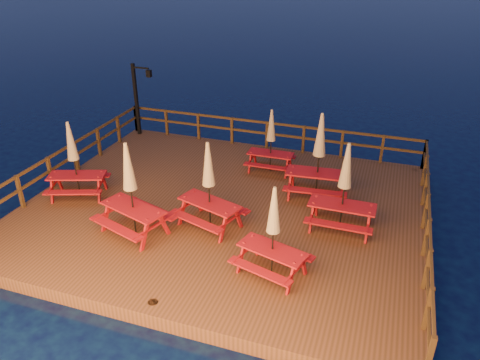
{
  "coord_description": "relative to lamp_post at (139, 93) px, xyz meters",
  "views": [
    {
      "loc": [
        4.55,
        -11.74,
        7.77
      ],
      "look_at": [
        0.33,
        0.6,
        1.07
      ],
      "focal_mm": 35.0,
      "sensor_mm": 36.0,
      "label": 1
    }
  ],
  "objects": [
    {
      "name": "picnic_table_4",
      "position": [
        6.08,
        -1.66,
        -0.61
      ],
      "size": [
        1.61,
        1.33,
        2.29
      ],
      "rotation": [
        0.0,
        0.0,
        0.01
      ],
      "color": "maroon",
      "rests_on": "deck"
    },
    {
      "name": "picnic_table_0",
      "position": [
        3.55,
        -6.74,
        -0.37
      ],
      "size": [
        2.31,
        2.09,
        2.74
      ],
      "rotation": [
        0.0,
        0.0,
        -0.32
      ],
      "color": "maroon",
      "rests_on": "deck"
    },
    {
      "name": "picnic_table_5",
      "position": [
        0.76,
        -5.45,
        -0.48
      ],
      "size": [
        2.15,
        1.96,
        2.53
      ],
      "rotation": [
        0.0,
        0.0,
        0.34
      ],
      "color": "maroon",
      "rests_on": "deck"
    },
    {
      "name": "picnic_table_3",
      "position": [
        7.98,
        -2.97,
        -0.34
      ],
      "size": [
        2.09,
        1.77,
        2.8
      ],
      "rotation": [
        0.0,
        0.0,
        0.09
      ],
      "color": "maroon",
      "rests_on": "deck"
    },
    {
      "name": "picnic_table_2",
      "position": [
        8.99,
        -4.67,
        -0.42
      ],
      "size": [
        1.86,
        1.54,
        2.65
      ],
      "rotation": [
        0.0,
        0.0,
        -0.01
      ],
      "color": "maroon",
      "rests_on": "deck"
    },
    {
      "name": "picnic_table_6",
      "position": [
        5.42,
        -5.73,
        -0.44
      ],
      "size": [
        2.2,
        1.99,
        2.61
      ],
      "rotation": [
        0.0,
        0.0,
        -0.31
      ],
      "color": "maroon",
      "rests_on": "deck"
    },
    {
      "name": "deck",
      "position": [
        5.39,
        -4.55,
        -2.0
      ],
      "size": [
        12.0,
        10.0,
        0.4
      ],
      "primitive_type": "cube",
      "color": "#4A2D18",
      "rests_on": "ground"
    },
    {
      "name": "picnic_table_1",
      "position": [
        7.68,
        -7.26,
        -0.54
      ],
      "size": [
        2.01,
        1.81,
        2.42
      ],
      "rotation": [
        0.0,
        0.0,
        -0.28
      ],
      "color": "maroon",
      "rests_on": "deck"
    },
    {
      "name": "lamp_post",
      "position": [
        0.0,
        0.0,
        0.0
      ],
      "size": [
        0.85,
        0.18,
        3.0
      ],
      "color": "black",
      "rests_on": "deck"
    },
    {
      "name": "railing",
      "position": [
        5.39,
        -2.77,
        -1.03
      ],
      "size": [
        11.8,
        9.75,
        1.1
      ],
      "color": "#342210",
      "rests_on": "deck"
    },
    {
      "name": "ground",
      "position": [
        5.39,
        -4.55,
        -2.2
      ],
      "size": [
        500.0,
        500.0,
        0.0
      ],
      "primitive_type": "plane",
      "color": "black",
      "rests_on": "ground"
    },
    {
      "name": "deck_piles",
      "position": [
        5.39,
        -4.55,
        -2.5
      ],
      "size": [
        11.44,
        9.44,
        1.4
      ],
      "color": "#342210",
      "rests_on": "ground"
    }
  ]
}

